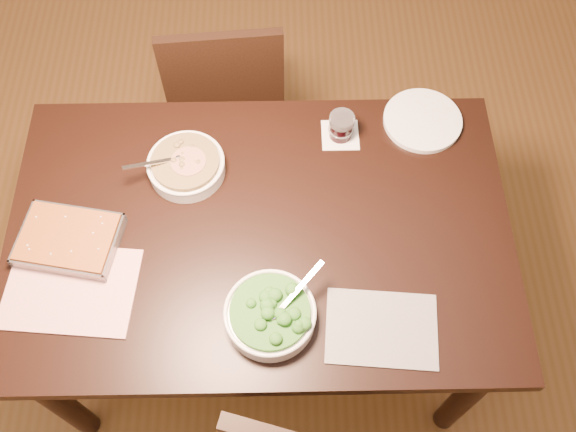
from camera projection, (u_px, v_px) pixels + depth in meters
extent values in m
plane|color=#4A3015|center=(267.00, 321.00, 2.43)|extent=(4.00, 4.00, 0.00)
cube|color=black|center=(260.00, 232.00, 1.79)|extent=(1.40, 0.90, 0.04)
cube|color=black|center=(260.00, 243.00, 1.85)|extent=(1.26, 0.76, 0.08)
cylinder|color=black|center=(59.00, 401.00, 1.93)|extent=(0.07, 0.07, 0.71)
cylinder|color=black|center=(468.00, 394.00, 1.94)|extent=(0.07, 0.07, 0.71)
cylinder|color=black|center=(91.00, 192.00, 2.29)|extent=(0.07, 0.07, 0.71)
cylinder|color=black|center=(436.00, 187.00, 2.30)|extent=(0.07, 0.07, 0.71)
cube|color=#BC353F|center=(71.00, 289.00, 1.68)|extent=(0.36, 0.28, 0.01)
cube|color=#2A2A32|center=(382.00, 328.00, 1.63)|extent=(0.30, 0.23, 0.01)
cube|color=white|center=(340.00, 135.00, 1.93)|extent=(0.11, 0.11, 0.00)
cylinder|color=white|center=(187.00, 167.00, 1.85)|extent=(0.22, 0.22, 0.04)
torus|color=white|center=(186.00, 162.00, 1.83)|extent=(0.22, 0.22, 0.01)
cylinder|color=#33240D|center=(185.00, 162.00, 1.82)|extent=(0.19, 0.19, 0.02)
cube|color=silver|center=(162.00, 167.00, 1.80)|extent=(0.13, 0.07, 0.04)
cylinder|color=maroon|center=(188.00, 161.00, 1.81)|extent=(0.10, 0.10, 0.00)
cylinder|color=white|center=(270.00, 316.00, 1.63)|extent=(0.23, 0.23, 0.04)
torus|color=white|center=(270.00, 312.00, 1.60)|extent=(0.23, 0.23, 0.01)
cylinder|color=#1D5112|center=(270.00, 311.00, 1.60)|extent=(0.21, 0.21, 0.02)
cube|color=silver|center=(290.00, 289.00, 1.61)|extent=(0.12, 0.12, 0.05)
cube|color=silver|center=(71.00, 243.00, 1.75)|extent=(0.30, 0.24, 0.01)
cube|color=#58250C|center=(69.00, 239.00, 1.73)|extent=(0.28, 0.22, 0.04)
cube|color=silver|center=(80.00, 210.00, 1.78)|extent=(0.26, 0.06, 0.04)
cube|color=silver|center=(57.00, 271.00, 1.69)|extent=(0.26, 0.06, 0.04)
cube|color=silver|center=(115.00, 247.00, 1.72)|extent=(0.04, 0.19, 0.04)
cube|color=silver|center=(24.00, 233.00, 1.74)|extent=(0.04, 0.19, 0.04)
cylinder|color=black|center=(341.00, 129.00, 1.90)|extent=(0.07, 0.07, 0.06)
cylinder|color=silver|center=(342.00, 120.00, 1.86)|extent=(0.07, 0.07, 0.02)
cylinder|color=silver|center=(422.00, 120.00, 1.95)|extent=(0.24, 0.24, 0.02)
cube|color=black|center=(227.00, 86.00, 2.45)|extent=(0.44, 0.44, 0.04)
cylinder|color=black|center=(270.00, 86.00, 2.74)|extent=(0.03, 0.03, 0.40)
cylinder|color=black|center=(277.00, 152.00, 2.57)|extent=(0.03, 0.03, 0.40)
cylinder|color=black|center=(189.00, 92.00, 2.72)|extent=(0.03, 0.03, 0.40)
cylinder|color=black|center=(191.00, 159.00, 2.55)|extent=(0.03, 0.03, 0.40)
cube|color=black|center=(224.00, 82.00, 2.16)|extent=(0.41, 0.07, 0.43)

